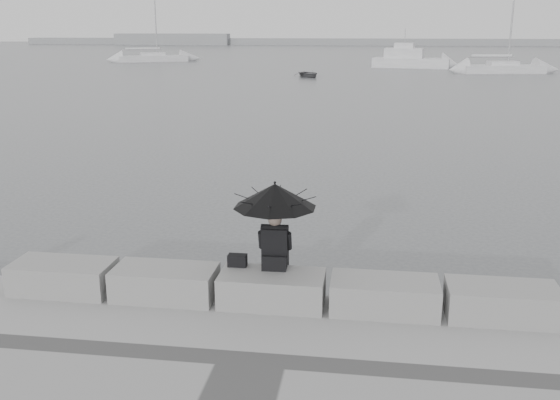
% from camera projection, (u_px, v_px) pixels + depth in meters
% --- Properties ---
extents(ground, '(360.00, 360.00, 0.00)m').
position_uv_depth(ground, '(276.00, 320.00, 10.18)').
color(ground, '#484A4D').
rests_on(ground, ground).
extents(stone_block_far_left, '(1.60, 0.80, 0.50)m').
position_uv_depth(stone_block_far_left, '(63.00, 277.00, 10.01)').
color(stone_block_far_left, gray).
rests_on(stone_block_far_left, promenade).
extents(stone_block_left, '(1.60, 0.80, 0.50)m').
position_uv_depth(stone_block_left, '(165.00, 283.00, 9.78)').
color(stone_block_left, gray).
rests_on(stone_block_left, promenade).
extents(stone_block_centre, '(1.60, 0.80, 0.50)m').
position_uv_depth(stone_block_centre, '(272.00, 289.00, 9.55)').
color(stone_block_centre, gray).
rests_on(stone_block_centre, promenade).
extents(stone_block_right, '(1.60, 0.80, 0.50)m').
position_uv_depth(stone_block_right, '(384.00, 296.00, 9.32)').
color(stone_block_right, gray).
rests_on(stone_block_right, promenade).
extents(stone_block_far_right, '(1.60, 0.80, 0.50)m').
position_uv_depth(stone_block_far_right, '(502.00, 303.00, 9.08)').
color(stone_block_far_right, gray).
rests_on(stone_block_far_right, promenade).
extents(seated_person, '(1.28, 1.28, 1.39)m').
position_uv_depth(seated_person, '(275.00, 205.00, 9.45)').
color(seated_person, black).
rests_on(seated_person, stone_block_centre).
extents(bag, '(0.29, 0.17, 0.19)m').
position_uv_depth(bag, '(237.00, 260.00, 9.77)').
color(bag, black).
rests_on(bag, stone_block_centre).
extents(distant_landmass, '(180.00, 8.00, 2.80)m').
position_uv_depth(distant_landmass, '(334.00, 41.00, 158.36)').
color(distant_landmass, gray).
rests_on(distant_landmass, ground).
extents(sailboat_left, '(9.23, 6.22, 12.90)m').
position_uv_depth(sailboat_left, '(153.00, 58.00, 84.41)').
color(sailboat_left, silver).
rests_on(sailboat_left, ground).
extents(sailboat_right, '(8.51, 3.78, 12.90)m').
position_uv_depth(sailboat_right, '(502.00, 68.00, 63.71)').
color(sailboat_right, silver).
rests_on(sailboat_right, ground).
extents(motor_cruiser, '(9.05, 4.46, 4.50)m').
position_uv_depth(motor_cruiser, '(411.00, 60.00, 71.87)').
color(motor_cruiser, silver).
rests_on(motor_cruiser, ground).
extents(dinghy, '(3.50, 2.81, 0.55)m').
position_uv_depth(dinghy, '(309.00, 74.00, 58.97)').
color(dinghy, slate).
rests_on(dinghy, ground).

